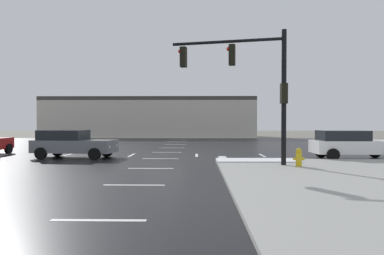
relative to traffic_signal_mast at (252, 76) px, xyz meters
The scene contains 9 objects.
ground_plane 8.12m from the traffic_signal_mast, 130.54° to the left, with size 120.00×120.00×0.00m, color slate.
road_asphalt 8.11m from the traffic_signal_mast, 130.54° to the left, with size 44.00×44.00×0.02m, color black.
snow_strip_curbside 4.23m from the traffic_signal_mast, 69.78° to the left, with size 4.00×1.60×0.06m, color white.
lane_markings 6.60m from the traffic_signal_mast, 130.31° to the left, with size 36.15×36.15×0.01m.
traffic_signal_mast is the anchor object (origin of this frame).
fire_hydrant 4.19m from the traffic_signal_mast, 22.57° to the right, with size 0.48×0.26×0.79m.
strip_building_background 33.07m from the traffic_signal_mast, 105.77° to the left, with size 27.98×8.00×5.33m.
sedan_white 7.56m from the traffic_signal_mast, 28.39° to the left, with size 4.55×2.05×1.58m.
sedan_grey 10.76m from the traffic_signal_mast, 159.39° to the left, with size 4.67×2.40×1.58m.
Camera 1 is at (2.07, -21.12, 2.07)m, focal length 32.36 mm.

